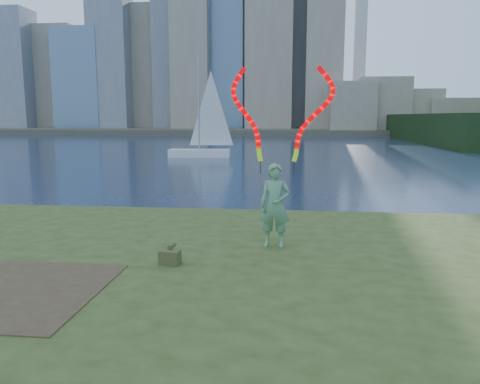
# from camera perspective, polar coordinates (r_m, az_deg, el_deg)

# --- Properties ---
(ground) EXTENTS (320.00, 320.00, 0.00)m
(ground) POSITION_cam_1_polar(r_m,az_deg,el_deg) (10.99, -7.32, -10.22)
(ground) COLOR #17233B
(ground) RESTS_ON ground
(grassy_knoll) EXTENTS (20.00, 18.00, 0.80)m
(grassy_knoll) POSITION_cam_1_polar(r_m,az_deg,el_deg) (8.80, -10.88, -13.01)
(grassy_knoll) COLOR #354318
(grassy_knoll) RESTS_ON ground
(dirt_patch) EXTENTS (3.20, 3.00, 0.02)m
(dirt_patch) POSITION_cam_1_polar(r_m,az_deg,el_deg) (8.77, -26.92, -10.66)
(dirt_patch) COLOR #47331E
(dirt_patch) RESTS_ON grassy_knoll
(far_shore) EXTENTS (320.00, 40.00, 1.20)m
(far_shore) POSITION_cam_1_polar(r_m,az_deg,el_deg) (105.15, 4.74, 7.51)
(far_shore) COLOR #4A4536
(far_shore) RESTS_ON ground
(woman_with_ribbons) EXTENTS (2.13, 0.48, 4.19)m
(woman_with_ribbons) POSITION_cam_1_polar(r_m,az_deg,el_deg) (10.20, 4.36, 1.00)
(woman_with_ribbons) COLOR #136A24
(woman_with_ribbons) RESTS_ON grassy_knoll
(canvas_bag) EXTENTS (0.41, 0.47, 0.36)m
(canvas_bag) POSITION_cam_1_polar(r_m,az_deg,el_deg) (9.26, -8.52, -7.79)
(canvas_bag) COLOR #444322
(canvas_bag) RESTS_ON grassy_knoll
(sailboat) EXTENTS (5.83, 2.07, 8.79)m
(sailboat) POSITION_cam_1_polar(r_m,az_deg,el_deg) (42.38, -4.58, 6.29)
(sailboat) COLOR white
(sailboat) RESTS_ON ground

